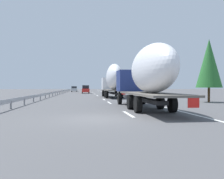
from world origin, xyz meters
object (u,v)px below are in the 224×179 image
(truck_trailing, at_px, (147,74))
(truck_lead, at_px, (113,80))
(car_red_compact, at_px, (86,89))
(car_yellow_coupe, at_px, (85,89))
(car_silver_hatch, at_px, (74,89))
(road_sign, at_px, (115,84))

(truck_trailing, bearing_deg, truck_lead, -0.00)
(truck_trailing, relative_size, car_red_compact, 3.47)
(truck_trailing, height_order, car_yellow_coupe, truck_trailing)
(truck_lead, xyz_separation_m, car_red_compact, (24.37, 3.77, -1.70))
(car_yellow_coupe, xyz_separation_m, car_silver_hatch, (-13.41, 3.67, -0.04))
(truck_lead, xyz_separation_m, car_silver_hatch, (44.29, 7.22, -1.76))
(truck_lead, height_order, truck_trailing, truck_lead)
(truck_trailing, distance_m, car_silver_hatch, 63.85)
(truck_trailing, xyz_separation_m, road_sign, (40.48, -3.10, -0.29))
(car_yellow_coupe, height_order, road_sign, road_sign)
(car_silver_hatch, bearing_deg, truck_trailing, -173.50)
(car_red_compact, bearing_deg, car_silver_hatch, 9.82)
(truck_trailing, height_order, road_sign, truck_trailing)
(car_yellow_coupe, bearing_deg, car_silver_hatch, 164.69)
(car_red_compact, bearing_deg, car_yellow_coupe, -0.38)
(car_yellow_coupe, xyz_separation_m, car_red_compact, (-33.34, 0.22, 0.03))
(car_yellow_coupe, height_order, car_red_compact, car_red_compact)
(road_sign, bearing_deg, car_red_compact, 66.36)
(truck_trailing, xyz_separation_m, car_yellow_coupe, (76.83, 3.55, -1.52))
(truck_lead, height_order, car_red_compact, truck_lead)
(car_red_compact, bearing_deg, road_sign, -113.64)
(car_red_compact, bearing_deg, truck_lead, -171.20)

